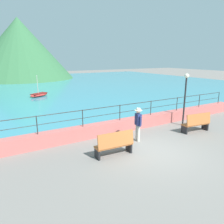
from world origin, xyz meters
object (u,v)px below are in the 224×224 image
Objects in this scene: person_walking at (138,123)px; bench_far at (197,123)px; bench_main at (115,144)px; lamp_post at (185,91)px; boat_0 at (39,95)px.

bench_far is at bearing -9.49° from person_walking.
lamp_post is (5.99, 1.52, 1.63)m from bench_main.
bench_far is at bearing 2.62° from bench_main.
bench_main is at bearing -165.79° from lamp_post.
bench_main is 0.71× the size of boat_0.
bench_far is 0.72× the size of boat_0.
lamp_post is 16.19m from boat_0.
bench_far is at bearing -71.59° from boat_0.
person_walking is at bearing 24.81° from bench_main.
bench_main is 0.53× the size of lamp_post.
boat_0 is at bearing 96.02° from person_walking.
bench_main is at bearing -155.19° from person_walking.
bench_far is at bearing -103.26° from lamp_post.
boat_0 reaches higher than person_walking.
boat_0 reaches higher than bench_main.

